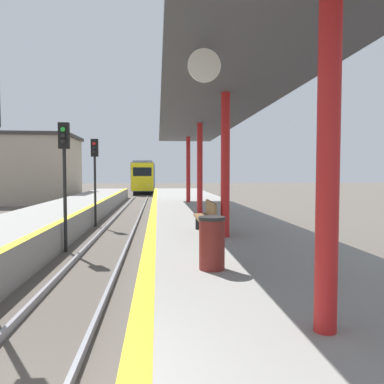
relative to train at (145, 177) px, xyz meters
name	(u,v)px	position (x,y,z in m)	size (l,w,h in m)	color
train	(145,177)	(0.00, 0.00, 0.00)	(2.80, 17.91, 4.32)	black
signal_mid	(64,162)	(-1.37, -41.16, 0.95)	(0.36, 0.31, 4.50)	black
signal_far	(95,166)	(-1.35, -34.96, 0.95)	(0.36, 0.31, 4.50)	black
station_canopy	(210,112)	(3.67, -41.50, 2.70)	(3.44, 24.42, 4.08)	red
trash_bin	(212,243)	(2.82, -47.92, -0.69)	(0.48, 0.48, 0.95)	maroon
bench	(207,216)	(3.25, -43.88, -0.68)	(0.44, 1.82, 0.92)	brown
station_building	(27,169)	(-10.08, -18.84, 0.95)	(8.90, 7.16, 6.26)	tan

